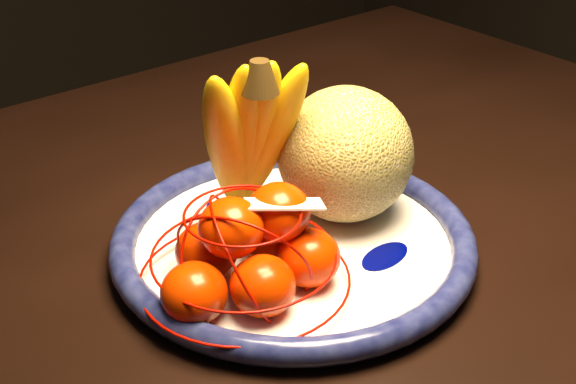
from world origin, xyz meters
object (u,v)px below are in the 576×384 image
dining_table (188,318)px  mandarin_bag (249,253)px  banana_bunch (248,132)px  fruit_bowl (293,242)px  cantaloupe (345,154)px

dining_table → mandarin_bag: bearing=-84.9°
banana_bunch → mandarin_bag: 0.13m
fruit_bowl → banana_bunch: bearing=107.7°
dining_table → mandarin_bag: mandarin_bag is taller
fruit_bowl → dining_table: bearing=147.1°
mandarin_bag → fruit_bowl: bearing=28.7°
dining_table → fruit_bowl: bearing=-39.0°
fruit_bowl → mandarin_bag: (-0.08, -0.04, 0.04)m
cantaloupe → dining_table: bearing=166.0°
banana_bunch → mandarin_bag: (-0.06, -0.10, -0.07)m
dining_table → mandarin_bag: 0.18m
banana_bunch → mandarin_bag: size_ratio=0.89×
cantaloupe → mandarin_bag: (-0.15, -0.06, -0.03)m
fruit_bowl → banana_bunch: 0.12m
fruit_bowl → cantaloupe: bearing=13.7°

